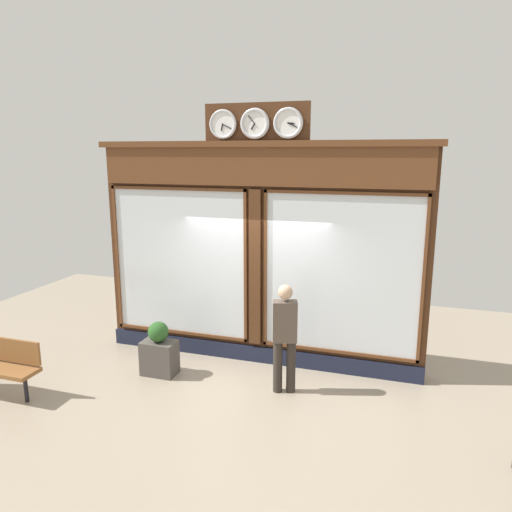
{
  "coord_description": "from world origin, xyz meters",
  "views": [
    {
      "loc": [
        -2.39,
        7.46,
        3.59
      ],
      "look_at": [
        0.0,
        0.0,
        1.88
      ],
      "focal_mm": 33.71,
      "sensor_mm": 36.0,
      "label": 1
    }
  ],
  "objects": [
    {
      "name": "pedestrian",
      "position": [
        -0.74,
        0.91,
        0.93
      ],
      "size": [
        0.41,
        0.31,
        1.69
      ],
      "color": "#312A24",
      "rests_on": "ground_plane"
    },
    {
      "name": "shop_facade",
      "position": [
        -0.0,
        -0.13,
        1.91
      ],
      "size": [
        5.69,
        0.42,
        4.34
      ],
      "color": "#4C2B16",
      "rests_on": "ground_plane"
    },
    {
      "name": "ground_plane",
      "position": [
        0.0,
        2.8,
        0.0
      ],
      "size": [
        14.0,
        14.0,
        0.0
      ],
      "primitive_type": "plane",
      "color": "gray"
    },
    {
      "name": "planter_shrub",
      "position": [
        1.36,
        0.96,
        0.73
      ],
      "size": [
        0.33,
        0.33,
        0.33
      ],
      "primitive_type": "sphere",
      "color": "#285623",
      "rests_on": "planter_box"
    },
    {
      "name": "planter_box",
      "position": [
        1.36,
        0.96,
        0.28
      ],
      "size": [
        0.56,
        0.36,
        0.57
      ],
      "primitive_type": "cube",
      "color": "#4C4742",
      "rests_on": "ground_plane"
    }
  ]
}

